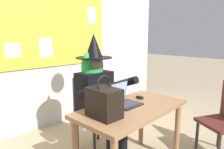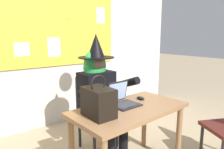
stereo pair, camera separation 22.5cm
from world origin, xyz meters
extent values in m
cube|color=beige|center=(0.00, 1.79, 1.35)|extent=(5.26, 0.10, 2.69)
cube|color=gold|center=(0.00, 1.73, 1.55)|extent=(2.40, 0.02, 1.20)
cube|color=gold|center=(0.28, 1.71, 1.77)|extent=(0.21, 0.01, 0.20)
cube|color=white|center=(-0.38, 1.71, 1.23)|extent=(0.21, 0.01, 0.19)
cube|color=white|center=(0.10, 1.71, 1.24)|extent=(0.20, 0.01, 0.29)
cube|color=#F4E0C6|center=(0.97, 1.71, 1.76)|extent=(0.18, 0.01, 0.27)
cube|color=#8E6642|center=(0.19, 0.09, 0.69)|extent=(1.21, 0.68, 0.04)
cylinder|color=#8E6642|center=(0.73, -0.13, 0.34)|extent=(0.06, 0.06, 0.67)
cylinder|color=#8E6642|center=(0.71, 0.37, 0.34)|extent=(0.06, 0.06, 0.67)
cube|color=#2D3347|center=(0.20, 0.68, 0.45)|extent=(0.43, 0.43, 0.04)
cube|color=#2D3347|center=(0.20, 0.87, 0.69)|extent=(0.38, 0.05, 0.45)
cylinder|color=#262628|center=(0.37, 0.51, 0.21)|extent=(0.04, 0.04, 0.43)
cylinder|color=#262628|center=(0.03, 0.51, 0.21)|extent=(0.04, 0.04, 0.43)
cylinder|color=#262628|center=(0.37, 0.85, 0.21)|extent=(0.04, 0.04, 0.43)
cylinder|color=#262628|center=(0.03, 0.85, 0.21)|extent=(0.04, 0.04, 0.43)
cylinder|color=black|center=(0.32, 0.33, 0.23)|extent=(0.11, 0.11, 0.47)
cylinder|color=black|center=(0.12, 0.32, 0.23)|extent=(0.11, 0.11, 0.47)
cylinder|color=black|center=(0.31, 0.49, 0.50)|extent=(0.17, 0.43, 0.15)
cylinder|color=black|center=(0.11, 0.48, 0.50)|extent=(0.17, 0.43, 0.15)
cube|color=black|center=(0.20, 0.70, 0.73)|extent=(0.43, 0.28, 0.52)
cylinder|color=black|center=(0.46, 0.48, 0.84)|extent=(0.11, 0.47, 0.24)
cylinder|color=black|center=(-0.04, 0.46, 0.84)|extent=(0.11, 0.47, 0.24)
sphere|color=#A37A60|center=(0.20, 0.70, 1.09)|extent=(0.20, 0.20, 0.20)
ellipsoid|color=green|center=(0.20, 0.73, 1.05)|extent=(0.31, 0.24, 0.44)
cylinder|color=black|center=(0.20, 0.70, 1.16)|extent=(0.43, 0.43, 0.01)
cone|color=black|center=(0.20, 0.70, 1.30)|extent=(0.21, 0.21, 0.28)
cube|color=black|center=(0.19, 0.15, 0.72)|extent=(0.29, 0.24, 0.01)
cube|color=#333338|center=(0.19, 0.15, 0.73)|extent=(0.24, 0.17, 0.00)
cube|color=black|center=(0.19, 0.29, 0.84)|extent=(0.28, 0.06, 0.22)
cube|color=#99B7E0|center=(0.19, 0.28, 0.83)|extent=(0.25, 0.05, 0.20)
ellipsoid|color=black|center=(0.46, 0.20, 0.73)|extent=(0.07, 0.11, 0.03)
cube|color=black|center=(-0.19, 0.09, 0.84)|extent=(0.20, 0.30, 0.26)
torus|color=black|center=(-0.19, 0.09, 1.01)|extent=(0.16, 0.02, 0.16)
cube|color=#4C1E19|center=(1.14, -0.45, 0.42)|extent=(0.56, 0.56, 0.04)
cylinder|color=#262628|center=(1.06, -0.23, 0.20)|extent=(0.04, 0.04, 0.40)
cylinder|color=#262628|center=(1.37, -0.37, 0.20)|extent=(0.04, 0.04, 0.40)
camera|label=1|loc=(-1.33, -1.22, 1.42)|focal=33.25mm
camera|label=2|loc=(-1.16, -1.37, 1.42)|focal=33.25mm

